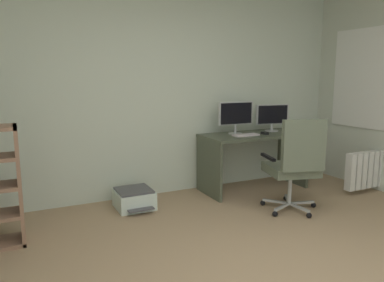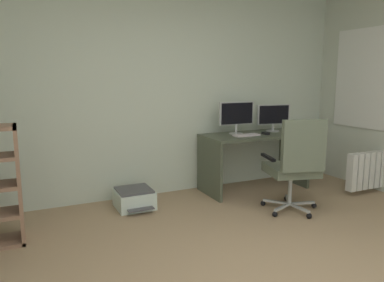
% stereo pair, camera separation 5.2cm
% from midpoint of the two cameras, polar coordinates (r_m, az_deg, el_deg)
% --- Properties ---
extents(wall_back, '(5.53, 0.10, 2.61)m').
position_cam_midpoint_polar(wall_back, '(4.60, -6.64, 7.68)').
color(wall_back, silver).
rests_on(wall_back, ground).
extents(desk, '(1.37, 0.63, 0.74)m').
position_cam_midpoint_polar(desk, '(4.92, 9.88, -1.25)').
color(desk, '#4A5140').
rests_on(desk, ground).
extents(monitor_main, '(0.49, 0.18, 0.42)m').
position_cam_midpoint_polar(monitor_main, '(4.81, 7.17, 4.02)').
color(monitor_main, '#B2B5B7').
rests_on(monitor_main, desk).
extents(monitor_secondary, '(0.47, 0.18, 0.36)m').
position_cam_midpoint_polar(monitor_secondary, '(5.16, 12.69, 3.80)').
color(monitor_secondary, '#B2B5B7').
rests_on(monitor_secondary, desk).
extents(keyboard, '(0.34, 0.14, 0.02)m').
position_cam_midpoint_polar(keyboard, '(4.71, 8.70, 0.90)').
color(keyboard, silver).
rests_on(keyboard, desk).
extents(computer_mouse, '(0.06, 0.10, 0.03)m').
position_cam_midpoint_polar(computer_mouse, '(4.86, 11.56, 1.18)').
color(computer_mouse, black).
rests_on(computer_mouse, desk).
extents(office_chair, '(0.65, 0.65, 1.05)m').
position_cam_midpoint_polar(office_chair, '(4.13, 16.00, -3.26)').
color(office_chair, '#B7BABC').
rests_on(office_chair, ground).
extents(printer, '(0.41, 0.49, 0.22)m').
position_cam_midpoint_polar(printer, '(4.31, -8.53, -8.73)').
color(printer, silver).
rests_on(printer, ground).
extents(radiator, '(0.90, 0.10, 0.47)m').
position_cam_midpoint_polar(radiator, '(5.35, 26.55, -3.91)').
color(radiator, white).
rests_on(radiator, ground).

